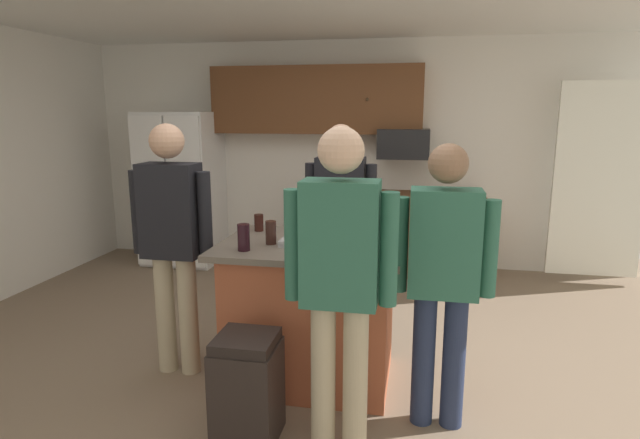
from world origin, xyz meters
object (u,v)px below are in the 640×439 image
at_px(person_elder_center, 340,273).
at_px(trash_bin, 247,388).
at_px(refrigerator, 182,189).
at_px(glass_stout_tall, 271,233).
at_px(microwave_over_range, 404,144).
at_px(glass_dark_ale, 350,227).
at_px(kitchen_island, 312,311).
at_px(serving_tray, 317,241).
at_px(person_guest_left, 340,215).
at_px(glass_short_whisky, 244,237).
at_px(person_guest_right, 443,270).
at_px(glass_pilsner, 259,223).
at_px(person_guest_by_door, 172,233).

distance_m(person_elder_center, trash_bin, 0.87).
xyz_separation_m(refrigerator, glass_stout_tall, (1.86, -2.58, 0.14)).
relative_size(microwave_over_range, glass_dark_ale, 3.76).
distance_m(kitchen_island, serving_tray, 0.50).
xyz_separation_m(person_guest_left, glass_short_whisky, (-0.44, -1.07, 0.06)).
bearing_deg(glass_stout_tall, trash_bin, -86.57).
bearing_deg(trash_bin, person_elder_center, -2.97).
bearing_deg(trash_bin, glass_stout_tall, 93.43).
relative_size(microwave_over_range, glass_short_whisky, 3.37).
distance_m(microwave_over_range, person_guest_right, 3.06).
distance_m(person_elder_center, glass_pilsner, 1.26).
bearing_deg(refrigerator, microwave_over_range, 2.60).
distance_m(person_elder_center, glass_dark_ale, 0.95).
height_order(microwave_over_range, serving_tray, microwave_over_range).
xyz_separation_m(person_guest_left, person_elder_center, (0.24, -1.55, 0.02)).
height_order(person_guest_right, person_guest_left, person_guest_left).
xyz_separation_m(glass_pilsner, trash_bin, (0.23, -0.99, -0.72)).
relative_size(glass_pilsner, glass_short_whisky, 0.73).
distance_m(microwave_over_range, glass_dark_ale, 2.48).
bearing_deg(glass_stout_tall, person_elder_center, -50.44).
distance_m(glass_pilsner, glass_dark_ale, 0.67).
relative_size(glass_stout_tall, trash_bin, 0.25).
height_order(person_guest_left, serving_tray, person_guest_left).
bearing_deg(person_elder_center, person_guest_by_door, 39.39).
bearing_deg(person_guest_left, glass_stout_tall, -14.80).
bearing_deg(glass_dark_ale, person_guest_left, 104.93).
xyz_separation_m(glass_short_whisky, trash_bin, (0.16, -0.46, -0.74)).
bearing_deg(person_guest_right, person_elder_center, 60.51).
height_order(person_guest_right, trash_bin, person_guest_right).
bearing_deg(microwave_over_range, trash_bin, -101.82).
xyz_separation_m(serving_tray, trash_bin, (-0.25, -0.71, -0.68)).
distance_m(person_guest_by_door, trash_bin, 1.20).
height_order(person_guest_left, glass_dark_ale, person_guest_left).
bearing_deg(glass_short_whisky, person_guest_by_door, 161.41).
xyz_separation_m(person_guest_left, serving_tray, (-0.03, -0.82, -0.01)).
distance_m(person_guest_right, serving_tray, 0.86).
height_order(glass_stout_tall, trash_bin, glass_stout_tall).
height_order(microwave_over_range, kitchen_island, microwave_over_range).
relative_size(kitchen_island, trash_bin, 1.94).
xyz_separation_m(kitchen_island, person_guest_left, (0.07, 0.80, 0.50)).
relative_size(microwave_over_range, serving_tray, 1.27).
bearing_deg(person_guest_right, glass_pilsner, -2.08).
distance_m(kitchen_island, glass_stout_tall, 0.61).
distance_m(kitchen_island, glass_short_whisky, 0.72).
relative_size(refrigerator, microwave_over_range, 3.20).
relative_size(person_guest_by_door, serving_tray, 3.91).
distance_m(kitchen_island, person_elder_center, 0.97).
bearing_deg(trash_bin, glass_short_whisky, 108.97).
distance_m(glass_dark_ale, serving_tray, 0.29).
height_order(microwave_over_range, trash_bin, microwave_over_range).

